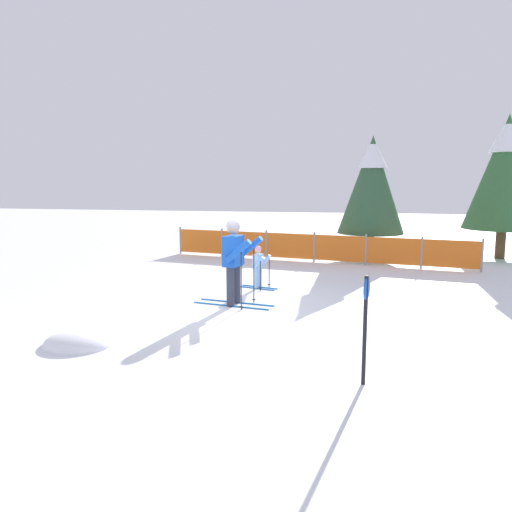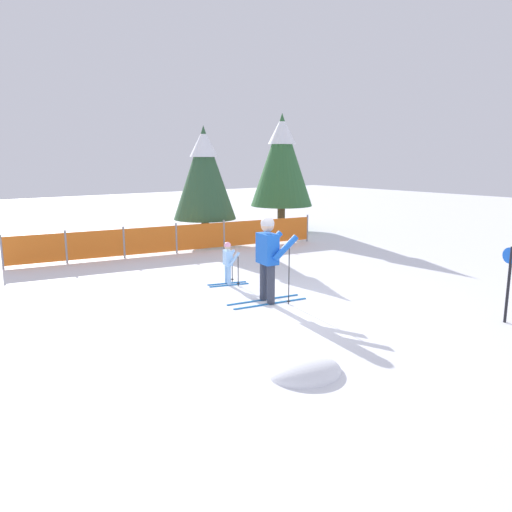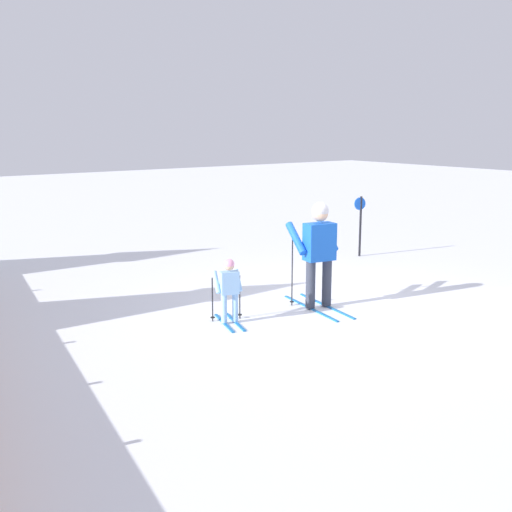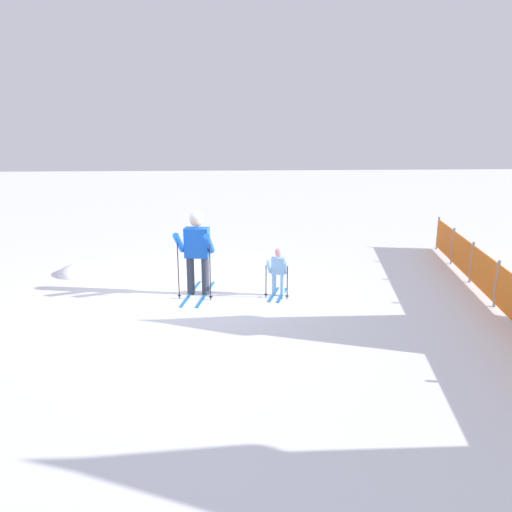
{
  "view_description": "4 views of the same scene",
  "coord_description": "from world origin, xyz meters",
  "views": [
    {
      "loc": [
        2.43,
        -9.13,
        2.45
      ],
      "look_at": [
        0.21,
        1.32,
        0.84
      ],
      "focal_mm": 35.0,
      "sensor_mm": 36.0,
      "label": 1
    },
    {
      "loc": [
        -6.03,
        -7.18,
        2.85
      ],
      "look_at": [
        0.11,
        0.82,
        0.84
      ],
      "focal_mm": 35.0,
      "sensor_mm": 36.0,
      "label": 2
    },
    {
      "loc": [
        -7.49,
        7.02,
        2.93
      ],
      "look_at": [
        0.28,
        1.31,
        0.93
      ],
      "focal_mm": 45.0,
      "sensor_mm": 36.0,
      "label": 3
    },
    {
      "loc": [
        9.71,
        0.89,
        3.32
      ],
      "look_at": [
        -0.11,
        1.46,
        0.77
      ],
      "focal_mm": 35.0,
      "sensor_mm": 36.0,
      "label": 4
    }
  ],
  "objects": [
    {
      "name": "ground_plane",
      "position": [
        0.0,
        0.0,
        0.0
      ],
      "size": [
        60.0,
        60.0,
        0.0
      ],
      "primitive_type": "plane",
      "color": "white"
    },
    {
      "name": "snow_mound",
      "position": [
        -1.7,
        -2.62,
        0.0
      ],
      "size": [
        1.06,
        0.9,
        0.42
      ],
      "primitive_type": "ellipsoid",
      "color": "white",
      "rests_on": "ground_plane"
    },
    {
      "name": "skier_child",
      "position": [
        0.15,
        1.89,
        0.56
      ],
      "size": [
        0.94,
        0.53,
        0.98
      ],
      "rotation": [
        0.0,
        0.0,
        -0.3
      ],
      "color": "#1966B2",
      "rests_on": "ground_plane"
    },
    {
      "name": "safety_fence",
      "position": [
        1.04,
        5.94,
        0.46
      ],
      "size": [
        9.26,
        1.66,
        0.91
      ],
      "rotation": [
        0.0,
        0.0,
        -0.17
      ],
      "color": "gray",
      "rests_on": "ground_plane"
    },
    {
      "name": "skier_adult",
      "position": [
        -0.0,
        0.27,
        1.02
      ],
      "size": [
        1.66,
        0.8,
        1.72
      ],
      "rotation": [
        0.0,
        0.0,
        -0.17
      ],
      "color": "#1966B2",
      "rests_on": "ground_plane"
    }
  ]
}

